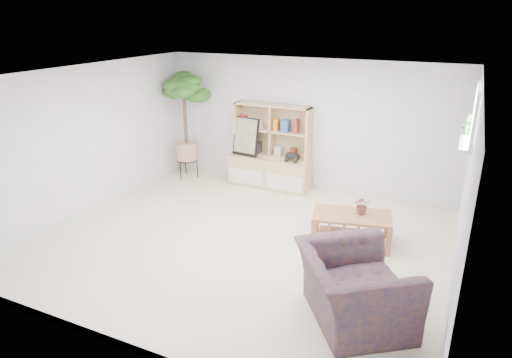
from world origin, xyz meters
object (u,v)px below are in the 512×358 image
at_px(coffee_table, 351,229).
at_px(armchair, 354,284).
at_px(storage_unit, 270,147).
at_px(floor_tree, 186,127).

relative_size(coffee_table, armchair, 0.91).
distance_m(storage_unit, coffee_table, 2.59).
bearing_deg(floor_tree, armchair, -37.00).
xyz_separation_m(coffee_table, floor_tree, (-3.67, 1.38, 0.82)).
bearing_deg(coffee_table, storage_unit, 128.64).
distance_m(coffee_table, floor_tree, 4.01).
height_order(storage_unit, floor_tree, floor_tree).
bearing_deg(storage_unit, coffee_table, -39.05).
bearing_deg(coffee_table, armchair, -87.73).
height_order(storage_unit, coffee_table, storage_unit).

